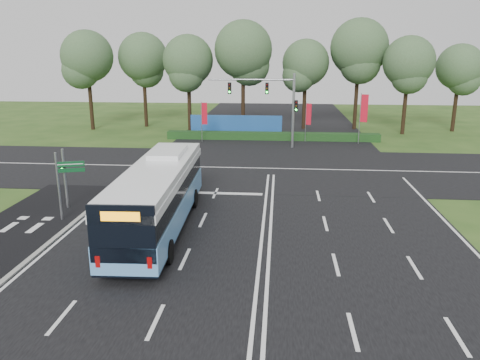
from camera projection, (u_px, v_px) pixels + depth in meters
The scene contains 15 objects.
ground at pixel (263, 222), 25.21m from camera, with size 120.00×120.00×0.00m, color #294918.
road_main at pixel (263, 222), 25.21m from camera, with size 20.00×120.00×0.04m, color black.
road_cross at pixel (269, 169), 36.73m from camera, with size 120.00×14.00×0.05m, color black.
bike_path at pixel (11, 235), 23.35m from camera, with size 5.00×18.00×0.06m, color black.
kerb_strip at pixel (57, 236), 23.14m from camera, with size 0.25×18.00×0.12m, color gray.
city_bus at pixel (159, 195), 23.75m from camera, with size 3.10×12.81×3.65m.
pedestrian_signal at pixel (65, 177), 26.93m from camera, with size 0.29×0.42×3.56m.
street_sign at pixel (64, 178), 24.92m from camera, with size 1.43×0.49×3.80m.
banner_flag_left at pixel (204, 116), 46.95m from camera, with size 0.59×0.20×4.08m.
banner_flag_mid at pixel (308, 116), 47.00m from camera, with size 0.56×0.26×4.00m.
banner_flag_right at pixel (363, 112), 45.58m from camera, with size 0.73×0.22×5.02m.
traffic_light_gantry at pixel (274, 99), 43.65m from camera, with size 8.41×0.28×7.00m.
hedge at pixel (272, 136), 48.64m from camera, with size 22.00×1.20×0.80m, color #133413.
blue_hoarding at pixel (236, 125), 51.19m from camera, with size 10.00×0.30×2.20m, color #1B4D96.
eucalyptus_row at pixel (266, 56), 52.68m from camera, with size 47.48×9.40×12.64m.
Camera 1 is at (0.75, -23.73, 8.89)m, focal length 35.00 mm.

